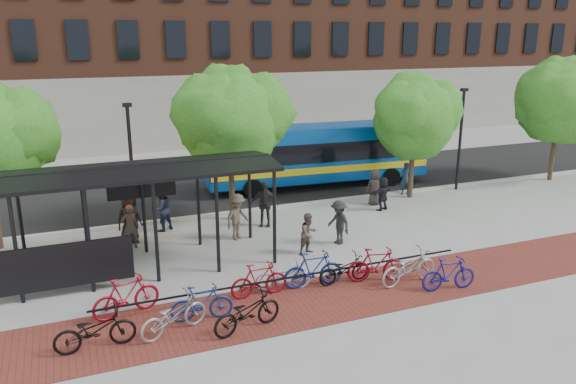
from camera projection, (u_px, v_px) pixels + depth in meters
name	position (u px, v px, depth m)	size (l,w,h in m)	color
ground	(329.00, 235.00, 22.29)	(160.00, 160.00, 0.00)	#9E9E99
asphalt_street	(262.00, 186.00, 29.42)	(160.00, 8.00, 0.01)	black
curb	(291.00, 205.00, 25.84)	(160.00, 0.25, 0.12)	#B7B7B2
brick_strip	(342.00, 296.00, 17.11)	(24.00, 3.00, 0.01)	maroon
bike_rack_rail	(291.00, 291.00, 17.45)	(12.00, 0.05, 0.95)	black
building_brick	(302.00, 4.00, 46.35)	(55.00, 14.00, 20.00)	brown
bus_shelter	(111.00, 185.00, 18.11)	(10.60, 3.07, 3.60)	black
tree_b	(231.00, 115.00, 23.01)	(5.15, 4.20, 6.47)	#382619
tree_c	(416.00, 114.00, 26.37)	(4.66, 3.80, 5.92)	#382619
tree_d	(561.00, 97.00, 29.50)	(5.39, 4.40, 6.55)	#382619
lamp_post_left	(131.00, 163.00, 22.23)	(0.35, 0.20, 5.12)	black
lamp_post_right	(460.00, 136.00, 28.00)	(0.35, 0.20, 5.12)	black
bus	(316.00, 152.00, 29.01)	(11.78, 3.41, 3.14)	#08479A
bike_0	(95.00, 330.00, 14.08)	(0.70, 2.02, 1.06)	black
bike_1	(126.00, 296.00, 15.77)	(0.56, 1.97, 1.18)	maroon
bike_2	(174.00, 315.00, 14.84)	(0.70, 1.99, 1.05)	gray
bike_3	(202.00, 303.00, 15.52)	(0.49, 1.74, 1.05)	navy
bike_4	(247.00, 312.00, 14.98)	(0.72, 2.05, 1.08)	black
bike_5	(259.00, 280.00, 16.93)	(0.51, 1.80, 1.08)	maroon
bike_6	(283.00, 276.00, 17.42)	(0.61, 1.74, 0.91)	#AEAFB1
bike_7	(313.00, 270.00, 17.56)	(0.55, 1.94, 1.17)	navy
bike_8	(344.00, 269.00, 17.87)	(0.62, 1.79, 0.94)	black
bike_9	(376.00, 265.00, 17.94)	(0.54, 1.91, 1.15)	maroon
bike_10	(409.00, 267.00, 17.80)	(0.74, 2.12, 1.12)	#9D9DA0
bike_11	(449.00, 274.00, 17.35)	(0.50, 1.79, 1.07)	navy
pedestrian_0	(129.00, 218.00, 21.20)	(0.95, 0.62, 1.94)	black
pedestrian_1	(130.00, 227.00, 20.65)	(0.62, 0.40, 1.69)	#403633
pedestrian_2	(161.00, 209.00, 22.50)	(0.90, 0.70, 1.85)	#1D2744
pedestrian_3	(237.00, 217.00, 21.57)	(1.18, 0.68, 1.82)	brown
pedestrian_4	(264.00, 204.00, 23.05)	(1.11, 0.46, 1.90)	#292929
pedestrian_5	(383.00, 193.00, 25.20)	(1.43, 0.46, 1.54)	black
pedestrian_6	(375.00, 187.00, 25.99)	(0.82, 0.53, 1.68)	#39312E
pedestrian_7	(405.00, 179.00, 27.63)	(0.59, 0.39, 1.62)	#20354C
pedestrian_8	(309.00, 234.00, 20.18)	(0.74, 0.58, 1.53)	brown
pedestrian_9	(339.00, 222.00, 21.12)	(1.10, 0.63, 1.70)	black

